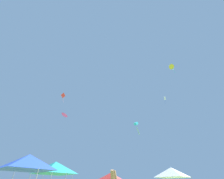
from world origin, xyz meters
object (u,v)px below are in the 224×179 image
at_px(kite_yellow_delta, 172,67).
at_px(kite_red_diamond, 63,96).
at_px(canopy_tent_teal, 55,168).
at_px(kite_cyan_box, 136,124).
at_px(canopy_tent_red, 110,177).
at_px(canopy_tent_blue, 28,162).
at_px(canopy_tent_white, 172,172).
at_px(kite_magenta_delta, 65,115).
at_px(kite_white_box, 165,98).

distance_m(kite_yellow_delta, kite_red_diamond, 28.53).
bearing_deg(canopy_tent_teal, kite_cyan_box, 9.45).
xyz_separation_m(canopy_tent_red, canopy_tent_blue, (-6.83, -7.97, 0.56)).
bearing_deg(kite_yellow_delta, canopy_tent_red, -158.68).
distance_m(canopy_tent_white, kite_magenta_delta, 20.43).
relative_size(canopy_tent_teal, kite_magenta_delta, 2.14).
relative_size(kite_white_box, kite_cyan_box, 1.16).
xyz_separation_m(canopy_tent_blue, canopy_tent_teal, (0.89, 4.46, 0.08)).
height_order(canopy_tent_red, kite_red_diamond, kite_red_diamond).
relative_size(canopy_tent_blue, kite_yellow_delta, 1.23).
distance_m(kite_magenta_delta, kite_cyan_box, 15.25).
bearing_deg(canopy_tent_teal, canopy_tent_red, 30.57).
bearing_deg(kite_cyan_box, kite_white_box, 52.44).
bearing_deg(canopy_tent_red, kite_white_box, 42.71).
bearing_deg(kite_white_box, canopy_tent_red, -137.29).
bearing_deg(kite_white_box, canopy_tent_white, -120.10).
distance_m(canopy_tent_red, kite_red_diamond, 14.25).
distance_m(canopy_tent_teal, kite_cyan_box, 10.97).
relative_size(canopy_tent_red, canopy_tent_white, 0.83).
bearing_deg(kite_cyan_box, kite_magenta_delta, 147.32).
relative_size(canopy_tent_blue, kite_white_box, 1.70).
xyz_separation_m(kite_white_box, kite_cyan_box, (-13.51, -17.57, -15.00)).
bearing_deg(kite_magenta_delta, kite_white_box, 20.72).
bearing_deg(kite_yellow_delta, kite_cyan_box, -147.18).
xyz_separation_m(canopy_tent_white, kite_red_diamond, (-15.84, 0.48, 11.20)).
distance_m(canopy_tent_teal, kite_white_box, 36.19).
distance_m(kite_magenta_delta, kite_white_box, 29.39).
distance_m(kite_white_box, kite_cyan_box, 26.77).
bearing_deg(kite_white_box, kite_red_diamond, -148.54).
height_order(canopy_tent_blue, kite_cyan_box, kite_cyan_box).
bearing_deg(canopy_tent_blue, kite_red_diamond, 98.41).
bearing_deg(kite_red_diamond, kite_yellow_delta, 13.90).
bearing_deg(canopy_tent_blue, canopy_tent_white, 28.14).
bearing_deg(kite_yellow_delta, kite_white_box, 86.18).
relative_size(canopy_tent_white, kite_white_box, 1.69).
relative_size(canopy_tent_white, kite_magenta_delta, 2.08).
distance_m(canopy_tent_blue, kite_white_box, 39.30).
bearing_deg(kite_magenta_delta, canopy_tent_red, -33.76).
distance_m(canopy_tent_red, kite_white_box, 31.27).
height_order(canopy_tent_white, kite_yellow_delta, kite_yellow_delta).
bearing_deg(canopy_tent_white, kite_magenta_delta, 160.01).
relative_size(canopy_tent_white, kite_red_diamond, 2.43).
distance_m(canopy_tent_teal, kite_yellow_delta, 34.66).
bearing_deg(canopy_tent_red, kite_yellow_delta, 21.32).
bearing_deg(kite_white_box, kite_yellow_delta, -93.82).
distance_m(canopy_tent_white, kite_red_diamond, 19.41).
height_order(kite_magenta_delta, kite_yellow_delta, kite_yellow_delta).
distance_m(kite_magenta_delta, kite_yellow_delta, 29.00).
distance_m(kite_yellow_delta, kite_cyan_box, 24.55).
relative_size(kite_white_box, kite_red_diamond, 1.44).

